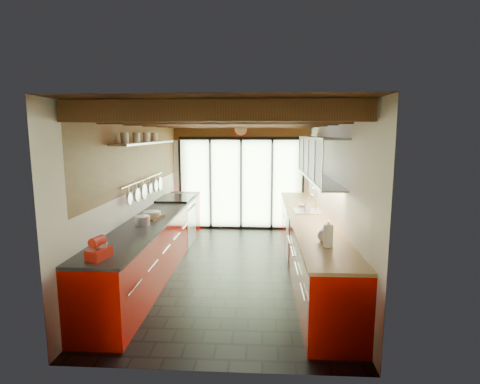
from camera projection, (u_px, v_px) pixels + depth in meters
The scene contains 18 objects.
ground at pixel (232, 269), 6.30m from camera, with size 5.50×5.50×0.00m, color black.
room_shell at pixel (232, 171), 6.04m from camera, with size 5.50×5.50×5.50m.
ceiling_beams at pixel (234, 121), 6.29m from camera, with size 3.14×5.06×4.90m.
glass_door at pixel (241, 159), 8.69m from camera, with size 2.95×0.10×2.90m.
left_counter at pixel (157, 241), 6.30m from camera, with size 0.68×5.00×0.92m.
range_stove at pixel (176, 221), 7.72m from camera, with size 0.66×0.90×0.97m.
right_counter at pixel (309, 244), 6.16m from camera, with size 0.68×5.00×0.92m.
sink_assembly at pixel (308, 209), 6.47m from camera, with size 0.45×0.52×0.43m.
upper_cabinets_right at pixel (319, 158), 6.22m from camera, with size 0.34×3.00×3.00m.
left_wall_fixtures at pixel (147, 160), 6.35m from camera, with size 0.28×2.60×0.96m.
stand_mixer at pixel (99, 250), 4.03m from camera, with size 0.22×0.31×0.25m.
pot_large at pixel (142, 221), 5.50m from camera, with size 0.22×0.22×0.14m, color silver.
pot_small at pixel (152, 215), 5.98m from camera, with size 0.27×0.27×0.11m, color silver.
cutting_board at pixel (151, 218), 5.93m from camera, with size 0.28×0.39×0.03m, color brown.
kettle at pixel (325, 234), 4.65m from camera, with size 0.21×0.25×0.22m.
paper_towel at pixel (328, 236), 4.43m from camera, with size 0.15×0.15×0.32m.
soap_bottle at pixel (307, 206), 6.45m from camera, with size 0.09×0.10×0.21m, color silver.
bowl at pixel (304, 206), 6.88m from camera, with size 0.20×0.20×0.05m, color silver.
Camera 1 is at (0.47, -6.00, 2.26)m, focal length 28.00 mm.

